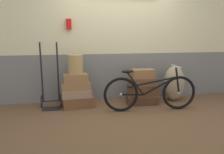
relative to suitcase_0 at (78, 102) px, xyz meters
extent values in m
cube|color=brown|center=(0.90, -0.36, -0.13)|extent=(9.15, 5.20, 0.06)
cube|color=slate|center=(0.90, 0.49, 0.39)|extent=(7.15, 0.20, 0.99)
cube|color=beige|center=(0.90, 0.49, 1.79)|extent=(7.15, 0.20, 1.81)
cube|color=red|center=(-0.12, 0.35, 1.49)|extent=(0.10, 0.08, 0.20)
cube|color=brown|center=(0.00, 0.00, 0.00)|extent=(0.62, 0.42, 0.20)
cube|color=#937051|center=(-0.03, -0.03, 0.17)|extent=(0.56, 0.34, 0.14)
cube|color=olive|center=(-0.04, -0.01, 0.32)|extent=(0.55, 0.33, 0.14)
cube|color=olive|center=(-0.04, -0.03, 0.47)|extent=(0.47, 0.30, 0.17)
cube|color=#4C2D19|center=(1.28, -0.03, -0.02)|extent=(0.63, 0.44, 0.17)
cube|color=brown|center=(1.33, 0.00, 0.17)|extent=(0.60, 0.42, 0.21)
cube|color=brown|center=(1.28, -0.04, 0.35)|extent=(0.54, 0.35, 0.16)
cube|color=olive|center=(1.31, 0.00, 0.52)|extent=(0.46, 0.29, 0.17)
cylinder|color=#A8844C|center=(-0.03, -0.01, 0.73)|extent=(0.28, 0.28, 0.37)
torus|color=black|center=(-0.69, 0.06, 0.02)|extent=(0.02, 0.25, 0.25)
torus|color=black|center=(-0.33, 0.06, 0.02)|extent=(0.02, 0.25, 0.25)
cylinder|color=black|center=(-0.51, 0.06, 0.02)|extent=(0.36, 0.02, 0.02)
cylinder|color=black|center=(-0.66, 0.06, 0.59)|extent=(0.03, 0.09, 1.13)
cylinder|color=black|center=(-0.36, 0.06, 0.59)|extent=(0.03, 0.09, 1.13)
cube|color=black|center=(-0.51, -0.05, -0.09)|extent=(0.32, 0.22, 0.02)
ellipsoid|color=#9E8966|center=(2.02, 0.03, 0.27)|extent=(0.44, 0.38, 0.75)
torus|color=black|center=(0.75, -0.43, 0.22)|extent=(0.64, 0.10, 0.64)
sphere|color=#B2B2B7|center=(0.75, -0.43, 0.22)|extent=(0.05, 0.05, 0.05)
torus|color=black|center=(1.85, -0.52, 0.22)|extent=(0.64, 0.10, 0.64)
sphere|color=#B2B2B7|center=(1.85, -0.52, 0.22)|extent=(0.05, 0.05, 0.05)
cube|color=black|center=(1.47, -0.49, 0.36)|extent=(0.61, 0.08, 0.34)
cube|color=black|center=(1.02, -0.46, 0.41)|extent=(0.33, 0.05, 0.44)
cube|color=black|center=(0.96, -0.45, 0.21)|extent=(0.42, 0.06, 0.04)
cube|color=black|center=(1.31, -0.48, 0.43)|extent=(0.91, 0.10, 0.19)
cube|color=black|center=(1.81, -0.52, 0.45)|extent=(0.11, 0.04, 0.47)
ellipsoid|color=black|center=(0.86, -0.44, 0.64)|extent=(0.23, 0.11, 0.06)
cylinder|color=#A5A5AD|center=(1.77, -0.51, 0.72)|extent=(0.06, 0.46, 0.02)
camera|label=1|loc=(-0.19, -4.27, 1.29)|focal=36.11mm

